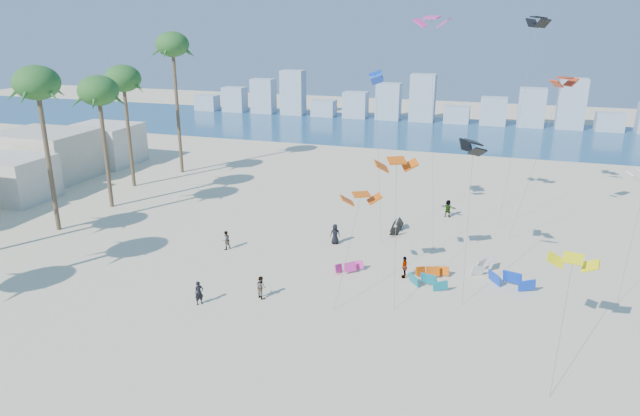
% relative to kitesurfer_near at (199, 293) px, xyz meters
% --- Properties ---
extents(ground, '(220.00, 220.00, 0.00)m').
position_rel_kitesurfer_near_xyz_m(ground, '(2.57, -7.28, -0.82)').
color(ground, beige).
rests_on(ground, ground).
extents(ocean, '(220.00, 220.00, 0.00)m').
position_rel_kitesurfer_near_xyz_m(ocean, '(2.57, 64.72, -0.81)').
color(ocean, navy).
rests_on(ocean, ground).
extents(kitesurfer_near, '(0.68, 0.71, 1.64)m').
position_rel_kitesurfer_near_xyz_m(kitesurfer_near, '(0.00, 0.00, 0.00)').
color(kitesurfer_near, black).
rests_on(kitesurfer_near, ground).
extents(kitesurfer_mid, '(0.96, 0.92, 1.57)m').
position_rel_kitesurfer_near_xyz_m(kitesurfer_mid, '(3.50, 2.11, -0.04)').
color(kitesurfer_mid, gray).
rests_on(kitesurfer_mid, ground).
extents(kitesurfers_far, '(33.60, 18.87, 1.81)m').
position_rel_kitesurfer_near_xyz_m(kitesurfers_far, '(15.19, 12.08, 0.03)').
color(kitesurfers_far, black).
rests_on(kitesurfers_far, ground).
extents(grounded_kites, '(14.53, 12.36, 1.05)m').
position_rel_kitesurfer_near_xyz_m(grounded_kites, '(14.67, 10.36, -0.36)').
color(grounded_kites, '#DD3197').
rests_on(grounded_kites, ground).
extents(flying_kites, '(24.16, 30.18, 18.61)m').
position_rel_kitesurfer_near_xyz_m(flying_kites, '(16.59, 14.35, 10.97)').
color(flying_kites, '#D8550B').
rests_on(flying_kites, ground).
extents(palm_row, '(8.18, 44.80, 16.49)m').
position_rel_kitesurfer_near_xyz_m(palm_row, '(-19.22, 8.93, 10.67)').
color(palm_row, brown).
rests_on(palm_row, ground).
extents(distant_skyline, '(85.00, 3.00, 8.40)m').
position_rel_kitesurfer_near_xyz_m(distant_skyline, '(1.38, 74.72, 2.27)').
color(distant_skyline, '#9EADBF').
rests_on(distant_skyline, ground).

